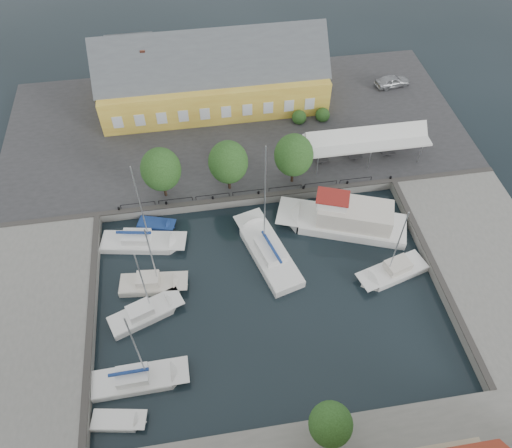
{
  "coord_description": "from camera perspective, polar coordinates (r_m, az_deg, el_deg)",
  "views": [
    {
      "loc": [
        -5.14,
        -26.56,
        40.48
      ],
      "look_at": [
        0.0,
        6.0,
        1.5
      ],
      "focal_mm": 35.0,
      "sensor_mm": 36.0,
      "label": 1
    }
  ],
  "objects": [
    {
      "name": "west_boat_c",
      "position": [
        47.52,
        -12.61,
        -10.03
      ],
      "size": [
        7.19,
        4.51,
        9.59
      ],
      "color": "white",
      "rests_on": "ground"
    },
    {
      "name": "launch_sw",
      "position": [
        44.0,
        -15.45,
        -20.91
      ],
      "size": [
        4.56,
        2.35,
        0.98
      ],
      "color": "white",
      "rests_on": "ground"
    },
    {
      "name": "west_boat_d",
      "position": [
        44.73,
        -13.31,
        -16.93
      ],
      "size": [
        8.21,
        2.63,
        10.92
      ],
      "color": "white",
      "rests_on": "ground"
    },
    {
      "name": "ground",
      "position": [
        48.69,
        1.11,
        -6.48
      ],
      "size": [
        140.0,
        140.0,
        0.0
      ],
      "primitive_type": "plane",
      "color": "black",
      "rests_on": "ground"
    },
    {
      "name": "west_boat_b",
      "position": [
        49.12,
        -11.78,
        -6.81
      ],
      "size": [
        6.73,
        2.89,
        9.21
      ],
      "color": "silver",
      "rests_on": "ground"
    },
    {
      "name": "north_quay",
      "position": [
        63.88,
        -2.42,
        10.99
      ],
      "size": [
        56.0,
        26.0,
        1.0
      ],
      "primitive_type": "cube",
      "color": "#2D2D30",
      "rests_on": "ground"
    },
    {
      "name": "car_red",
      "position": [
        58.19,
        -3.83,
        7.74
      ],
      "size": [
        2.04,
        3.89,
        1.22
      ],
      "primitive_type": "imported",
      "rotation": [
        0.0,
        0.0,
        -0.21
      ],
      "color": "#541C13",
      "rests_on": "north_quay"
    },
    {
      "name": "west_boat_a",
      "position": [
        52.38,
        -12.94,
        -2.13
      ],
      "size": [
        8.98,
        3.96,
        11.55
      ],
      "color": "white",
      "rests_on": "ground"
    },
    {
      "name": "quay_edge_fittings",
      "position": [
        50.6,
        0.24,
        -1.39
      ],
      "size": [
        56.0,
        24.72,
        0.4
      ],
      "color": "#383533",
      "rests_on": "north_quay"
    },
    {
      "name": "car_silver",
      "position": [
        71.98,
        15.33,
        15.48
      ],
      "size": [
        4.86,
        2.48,
        1.59
      ],
      "primitive_type": "imported",
      "rotation": [
        0.0,
        0.0,
        1.7
      ],
      "color": "#A2A5AA",
      "rests_on": "north_quay"
    },
    {
      "name": "west_quay",
      "position": [
        49.86,
        -24.72,
        -10.75
      ],
      "size": [
        12.0,
        24.0,
        1.0
      ],
      "primitive_type": "cube",
      "color": "slate",
      "rests_on": "ground"
    },
    {
      "name": "trawler",
      "position": [
        52.89,
        10.35,
        0.44
      ],
      "size": [
        13.99,
        8.43,
        5.0
      ],
      "color": "white",
      "rests_on": "ground"
    },
    {
      "name": "center_sailboat",
      "position": [
        50.15,
        1.44,
        -3.36
      ],
      "size": [
        5.82,
        10.84,
        14.2
      ],
      "color": "white",
      "rests_on": "ground"
    },
    {
      "name": "warehouse",
      "position": [
        65.74,
        -5.5,
        16.29
      ],
      "size": [
        28.56,
        14.0,
        9.55
      ],
      "color": "gold",
      "rests_on": "north_quay"
    },
    {
      "name": "quay_trees",
      "position": [
        52.57,
        -3.2,
        7.07
      ],
      "size": [
        18.2,
        4.2,
        6.3
      ],
      "color": "black",
      "rests_on": "north_quay"
    },
    {
      "name": "east_boat_b",
      "position": [
        50.73,
        15.41,
        -5.32
      ],
      "size": [
        7.5,
        4.22,
        10.02
      ],
      "color": "white",
      "rests_on": "ground"
    },
    {
      "name": "east_quay",
      "position": [
        54.2,
        25.16,
        -4.3
      ],
      "size": [
        12.0,
        24.0,
        1.0
      ],
      "primitive_type": "cube",
      "color": "slate",
      "rests_on": "ground"
    },
    {
      "name": "tent_canopy",
      "position": [
        58.36,
        12.54,
        9.36
      ],
      "size": [
        14.0,
        4.0,
        2.83
      ],
      "color": "white",
      "rests_on": "north_quay"
    },
    {
      "name": "launch_nw",
      "position": [
        53.84,
        -11.36,
        -0.13
      ],
      "size": [
        4.23,
        2.68,
        0.88
      ],
      "color": "navy",
      "rests_on": "ground"
    }
  ]
}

